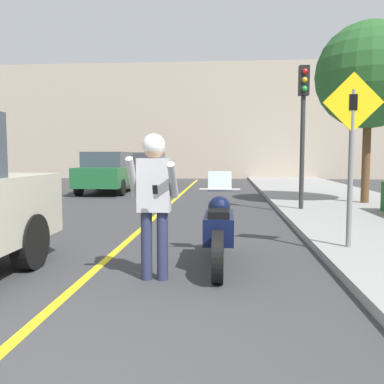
# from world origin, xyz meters

# --- Properties ---
(road_center_line) EXTENTS (0.12, 36.00, 0.01)m
(road_center_line) POSITION_xyz_m (-0.60, 6.00, 0.00)
(road_center_line) COLOR yellow
(road_center_line) RESTS_ON ground
(building_backdrop) EXTENTS (28.00, 1.20, 7.54)m
(building_backdrop) POSITION_xyz_m (0.00, 26.00, 3.77)
(building_backdrop) COLOR #B2A38E
(building_backdrop) RESTS_ON ground
(motorcycle) EXTENTS (0.62, 2.29, 1.31)m
(motorcycle) POSITION_xyz_m (1.08, 3.38, 0.51)
(motorcycle) COLOR black
(motorcycle) RESTS_ON ground
(person_biker) EXTENTS (0.59, 0.49, 1.82)m
(person_biker) POSITION_xyz_m (0.29, 2.61, 1.13)
(person_biker) COLOR #282D4C
(person_biker) RESTS_ON ground
(crossing_sign) EXTENTS (0.91, 0.08, 2.68)m
(crossing_sign) POSITION_xyz_m (3.08, 4.16, 1.74)
(crossing_sign) COLOR slate
(crossing_sign) RESTS_ON sidewalk_curb
(traffic_light) EXTENTS (0.26, 0.30, 3.73)m
(traffic_light) POSITION_xyz_m (3.18, 8.92, 2.72)
(traffic_light) COLOR #2D2D30
(traffic_light) RESTS_ON sidewalk_curb
(street_tree) EXTENTS (3.10, 3.10, 5.31)m
(street_tree) POSITION_xyz_m (5.34, 10.57, 3.88)
(street_tree) COLOR brown
(street_tree) RESTS_ON sidewalk_curb
(parked_car_green) EXTENTS (1.88, 4.20, 1.68)m
(parked_car_green) POSITION_xyz_m (-3.62, 14.62, 0.86)
(parked_car_green) COLOR black
(parked_car_green) RESTS_ON ground
(parked_car_red) EXTENTS (1.88, 4.20, 1.68)m
(parked_car_red) POSITION_xyz_m (-2.97, 19.94, 0.86)
(parked_car_red) COLOR black
(parked_car_red) RESTS_ON ground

